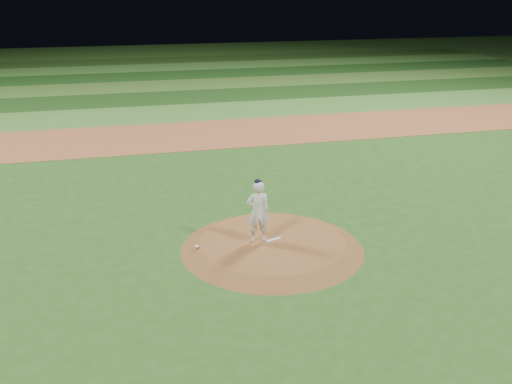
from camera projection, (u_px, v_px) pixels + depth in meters
ground at (272, 248)px, 17.21m from camera, size 120.00×120.00×0.00m
infield_dirt_band at (201, 134)px, 29.94m from camera, size 70.00×6.00×0.02m
outfield_stripe_0 at (187, 112)px, 34.94m from camera, size 70.00×5.00×0.02m
outfield_stripe_1 at (177, 97)px, 39.49m from camera, size 70.00×5.00×0.02m
outfield_stripe_2 at (170, 85)px, 44.03m from camera, size 70.00×5.00×0.02m
outfield_stripe_3 at (163, 76)px, 48.58m from camera, size 70.00×5.00×0.02m
outfield_stripe_4 at (158, 67)px, 53.13m from camera, size 70.00×5.00×0.02m
outfield_stripe_5 at (154, 61)px, 57.67m from camera, size 70.00×5.00×0.02m
pitchers_mound at (272, 245)px, 17.17m from camera, size 5.50×5.50×0.25m
pitching_rubber at (273, 240)px, 17.18m from camera, size 0.53×0.29×0.03m
rosin_bag at (197, 246)px, 16.69m from camera, size 0.14×0.14×0.08m
pitcher_on_mound at (258, 211)px, 16.77m from camera, size 0.72×0.49×1.97m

